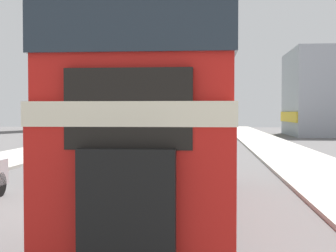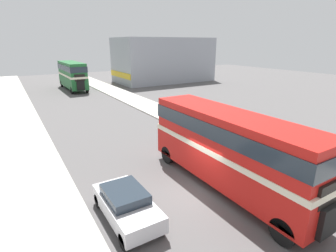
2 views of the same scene
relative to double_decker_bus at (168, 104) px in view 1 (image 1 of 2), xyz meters
The scene contains 3 objects.
ground_plane 3.01m from the double_decker_bus, 166.90° to the left, with size 120.00×120.00×0.00m, color #565454.
double_decker_bus is the anchor object (origin of this frame).
bus_distant 35.40m from the double_decker_bus, 89.73° to the left, with size 2.49×10.07×4.36m.
Camera 1 is at (2.62, -10.49, 2.22)m, focal length 50.00 mm.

